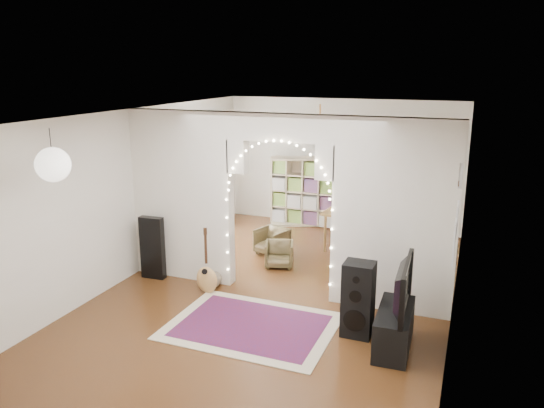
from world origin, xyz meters
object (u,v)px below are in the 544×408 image
(bookcase, at_px, (304,191))
(dining_chair_left, at_px, (272,241))
(media_console, at_px, (394,329))
(dining_table, at_px, (359,216))
(acoustic_guitar, at_px, (206,269))
(dining_chair_right, at_px, (279,254))
(floor_speaker, at_px, (358,299))

(bookcase, bearing_deg, dining_chair_left, -110.74)
(media_console, relative_size, bookcase, 0.68)
(media_console, bearing_deg, dining_table, 107.45)
(acoustic_guitar, relative_size, dining_table, 0.67)
(dining_table, bearing_deg, dining_chair_left, -146.35)
(acoustic_guitar, relative_size, media_console, 0.88)
(dining_table, bearing_deg, media_console, -62.32)
(acoustic_guitar, bearing_deg, dining_chair_left, 57.18)
(bookcase, bearing_deg, dining_chair_right, -103.11)
(floor_speaker, bearing_deg, dining_chair_right, 133.76)
(dining_chair_right, bearing_deg, acoustic_guitar, -131.47)
(floor_speaker, distance_m, media_console, 0.56)
(dining_table, xyz_separation_m, dining_chair_left, (-1.44, -0.68, -0.44))
(dining_chair_right, bearing_deg, floor_speaker, -64.40)
(bookcase, bearing_deg, media_console, -81.64)
(floor_speaker, bearing_deg, acoustic_guitar, 169.90)
(bookcase, height_order, dining_table, bookcase)
(acoustic_guitar, height_order, dining_table, acoustic_guitar)
(bookcase, bearing_deg, acoustic_guitar, -115.24)
(dining_chair_left, bearing_deg, dining_table, 43.46)
(dining_chair_left, height_order, dining_chair_right, dining_chair_left)
(floor_speaker, distance_m, dining_chair_left, 3.24)
(media_console, distance_m, dining_table, 3.51)
(media_console, xyz_separation_m, bookcase, (-2.62, 4.59, 0.49))
(media_console, bearing_deg, dining_chair_right, 135.75)
(dining_table, bearing_deg, bookcase, 146.61)
(media_console, bearing_deg, dining_chair_left, 132.98)
(acoustic_guitar, bearing_deg, media_console, -36.55)
(floor_speaker, bearing_deg, bookcase, 116.43)
(floor_speaker, xyz_separation_m, dining_table, (-0.67, 3.13, 0.19))
(acoustic_guitar, height_order, floor_speaker, acoustic_guitar)
(dining_table, height_order, dining_chair_left, dining_table)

